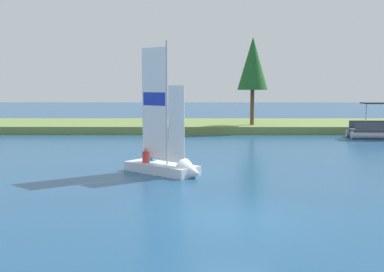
% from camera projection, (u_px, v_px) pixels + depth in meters
% --- Properties ---
extents(ground_plane, '(200.00, 200.00, 0.00)m').
position_uv_depth(ground_plane, '(235.00, 218.00, 14.54)').
color(ground_plane, navy).
extents(shore_bank, '(80.00, 10.48, 0.65)m').
position_uv_depth(shore_bank, '(208.00, 126.00, 44.41)').
color(shore_bank, olive).
rests_on(shore_bank, ground).
extents(shoreline_tree_midleft, '(2.66, 2.66, 7.66)m').
position_uv_depth(shoreline_tree_midleft, '(253.00, 64.00, 40.83)').
color(shoreline_tree_midleft, brown).
rests_on(shoreline_tree_midleft, shore_bank).
extents(sailboat, '(4.07, 3.70, 6.54)m').
position_uv_depth(sailboat, '(171.00, 163.00, 21.68)').
color(sailboat, silver).
rests_on(sailboat, ground).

